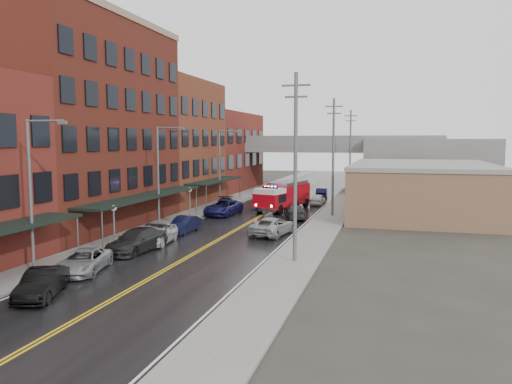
# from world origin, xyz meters

# --- Properties ---
(ground) EXTENTS (220.00, 220.00, 0.00)m
(ground) POSITION_xyz_m (0.00, 0.00, 0.00)
(ground) COLOR #2D2B26
(ground) RESTS_ON ground
(road) EXTENTS (11.00, 160.00, 0.02)m
(road) POSITION_xyz_m (0.00, 30.00, 0.01)
(road) COLOR black
(road) RESTS_ON ground
(sidewalk_left) EXTENTS (3.00, 160.00, 0.15)m
(sidewalk_left) POSITION_xyz_m (-7.30, 30.00, 0.07)
(sidewalk_left) COLOR slate
(sidewalk_left) RESTS_ON ground
(sidewalk_right) EXTENTS (3.00, 160.00, 0.15)m
(sidewalk_right) POSITION_xyz_m (7.30, 30.00, 0.07)
(sidewalk_right) COLOR slate
(sidewalk_right) RESTS_ON ground
(curb_left) EXTENTS (0.30, 160.00, 0.15)m
(curb_left) POSITION_xyz_m (-5.65, 30.00, 0.07)
(curb_left) COLOR gray
(curb_left) RESTS_ON ground
(curb_right) EXTENTS (0.30, 160.00, 0.15)m
(curb_right) POSITION_xyz_m (5.65, 30.00, 0.07)
(curb_right) COLOR gray
(curb_right) RESTS_ON ground
(brick_building_b) EXTENTS (9.00, 20.00, 18.00)m
(brick_building_b) POSITION_xyz_m (-13.30, 23.00, 9.00)
(brick_building_b) COLOR #4D1A14
(brick_building_b) RESTS_ON ground
(brick_building_c) EXTENTS (9.00, 15.00, 15.00)m
(brick_building_c) POSITION_xyz_m (-13.30, 40.50, 7.50)
(brick_building_c) COLOR brown
(brick_building_c) RESTS_ON ground
(brick_building_far) EXTENTS (9.00, 20.00, 12.00)m
(brick_building_far) POSITION_xyz_m (-13.30, 58.00, 6.00)
(brick_building_far) COLOR maroon
(brick_building_far) RESTS_ON ground
(tan_building) EXTENTS (14.00, 22.00, 5.00)m
(tan_building) POSITION_xyz_m (16.00, 40.00, 2.50)
(tan_building) COLOR brown
(tan_building) RESTS_ON ground
(right_far_block) EXTENTS (18.00, 30.00, 8.00)m
(right_far_block) POSITION_xyz_m (18.00, 70.00, 4.00)
(right_far_block) COLOR slate
(right_far_block) RESTS_ON ground
(awning_1) EXTENTS (2.60, 18.00, 3.09)m
(awning_1) POSITION_xyz_m (-7.49, 23.00, 2.99)
(awning_1) COLOR black
(awning_1) RESTS_ON ground
(awning_2) EXTENTS (2.60, 13.00, 3.09)m
(awning_2) POSITION_xyz_m (-7.49, 40.50, 2.99)
(awning_2) COLOR black
(awning_2) RESTS_ON ground
(globe_lamp_1) EXTENTS (0.44, 0.44, 3.12)m
(globe_lamp_1) POSITION_xyz_m (-6.40, 16.00, 2.31)
(globe_lamp_1) COLOR #59595B
(globe_lamp_1) RESTS_ON ground
(globe_lamp_2) EXTENTS (0.44, 0.44, 3.12)m
(globe_lamp_2) POSITION_xyz_m (-6.40, 30.00, 2.31)
(globe_lamp_2) COLOR #59595B
(globe_lamp_2) RESTS_ON ground
(street_lamp_0) EXTENTS (2.64, 0.22, 9.00)m
(street_lamp_0) POSITION_xyz_m (-6.55, 8.00, 5.19)
(street_lamp_0) COLOR #59595B
(street_lamp_0) RESTS_ON ground
(street_lamp_1) EXTENTS (2.64, 0.22, 9.00)m
(street_lamp_1) POSITION_xyz_m (-6.55, 24.00, 5.19)
(street_lamp_1) COLOR #59595B
(street_lamp_1) RESTS_ON ground
(street_lamp_2) EXTENTS (2.64, 0.22, 9.00)m
(street_lamp_2) POSITION_xyz_m (-6.55, 40.00, 5.19)
(street_lamp_2) COLOR #59595B
(street_lamp_2) RESTS_ON ground
(utility_pole_0) EXTENTS (1.80, 0.24, 12.00)m
(utility_pole_0) POSITION_xyz_m (7.20, 15.00, 6.31)
(utility_pole_0) COLOR #59595B
(utility_pole_0) RESTS_ON ground
(utility_pole_1) EXTENTS (1.80, 0.24, 12.00)m
(utility_pole_1) POSITION_xyz_m (7.20, 35.00, 6.31)
(utility_pole_1) COLOR #59595B
(utility_pole_1) RESTS_ON ground
(utility_pole_2) EXTENTS (1.80, 0.24, 12.00)m
(utility_pole_2) POSITION_xyz_m (7.20, 55.00, 6.31)
(utility_pole_2) COLOR #59595B
(utility_pole_2) RESTS_ON ground
(overpass) EXTENTS (40.00, 10.00, 7.50)m
(overpass) POSITION_xyz_m (0.00, 62.00, 5.99)
(overpass) COLOR slate
(overpass) RESTS_ON ground
(fire_truck) EXTENTS (5.16, 9.10, 3.17)m
(fire_truck) POSITION_xyz_m (1.26, 38.23, 1.72)
(fire_truck) COLOR #AE0813
(fire_truck) RESTS_ON ground
(parked_car_left_1) EXTENTS (2.88, 4.58, 1.43)m
(parked_car_left_1) POSITION_xyz_m (-3.60, 4.70, 0.71)
(parked_car_left_1) COLOR black
(parked_car_left_1) RESTS_ON ground
(parked_car_left_2) EXTENTS (3.35, 5.26, 1.35)m
(parked_car_left_2) POSITION_xyz_m (-4.44, 9.38, 0.68)
(parked_car_left_2) COLOR gray
(parked_car_left_2) RESTS_ON ground
(parked_car_left_3) EXTENTS (2.83, 5.75, 1.61)m
(parked_car_left_3) POSITION_xyz_m (-4.10, 15.18, 0.80)
(parked_car_left_3) COLOR black
(parked_car_left_3) RESTS_ON ground
(parked_car_left_4) EXTENTS (2.34, 4.82, 1.58)m
(parked_car_left_4) POSITION_xyz_m (-3.88, 18.06, 0.79)
(parked_car_left_4) COLOR #BEBEBE
(parked_car_left_4) RESTS_ON ground
(parked_car_left_5) EXTENTS (1.73, 4.29, 1.39)m
(parked_car_left_5) POSITION_xyz_m (-3.88, 22.80, 0.69)
(parked_car_left_5) COLOR black
(parked_car_left_5) RESTS_ON ground
(parked_car_left_6) EXTENTS (2.98, 5.94, 1.61)m
(parked_car_left_6) POSITION_xyz_m (-3.97, 33.20, 0.81)
(parked_car_left_6) COLOR #14164E
(parked_car_left_6) RESTS_ON ground
(parked_car_left_7) EXTENTS (3.58, 5.40, 1.45)m
(parked_car_left_7) POSITION_xyz_m (-4.63, 35.90, 0.73)
(parked_car_left_7) COLOR black
(parked_car_left_7) RESTS_ON ground
(parked_car_right_0) EXTENTS (3.26, 5.65, 1.48)m
(parked_car_right_0) POSITION_xyz_m (3.60, 23.80, 0.74)
(parked_car_right_0) COLOR #919498
(parked_car_right_0) RESTS_ON ground
(parked_car_right_1) EXTENTS (3.06, 5.14, 1.40)m
(parked_car_right_1) POSITION_xyz_m (3.82, 32.64, 0.70)
(parked_car_right_1) COLOR #2A2A2D
(parked_car_right_1) RESTS_ON ground
(parked_car_right_2) EXTENTS (1.61, 3.98, 1.35)m
(parked_car_right_2) POSITION_xyz_m (4.35, 44.05, 0.68)
(parked_car_right_2) COLOR silver
(parked_car_right_2) RESTS_ON ground
(parked_car_right_3) EXTENTS (1.83, 4.27, 1.37)m
(parked_car_right_3) POSITION_xyz_m (3.80, 51.33, 0.68)
(parked_car_right_3) COLOR black
(parked_car_right_3) RESTS_ON ground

